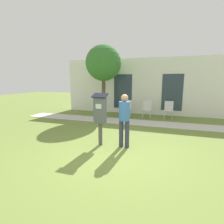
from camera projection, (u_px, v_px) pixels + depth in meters
The scene contains 9 objects.
ground_plane at pixel (116, 154), 4.71m from camera, with size 40.00×40.00×0.00m, color olive.
sidewalk at pixel (139, 122), 8.19m from camera, with size 12.00×1.10×0.02m.
building_facade at pixel (147, 87), 10.07m from camera, with size 10.00×0.26×3.20m.
parking_meter at pixel (100, 112), 5.22m from camera, with size 0.44×0.31×1.59m.
person_standing at pixel (124, 117), 5.05m from camera, with size 0.32×0.32×1.58m.
outdoor_chair_left at pixel (127, 107), 9.54m from camera, with size 0.44×0.44×0.90m.
outdoor_chair_middle at pixel (147, 108), 9.24m from camera, with size 0.44×0.44×0.90m.
outdoor_chair_right at pixel (169, 108), 9.02m from camera, with size 0.44×0.44×0.90m.
tree at pixel (103, 63), 9.31m from camera, with size 1.90×1.90×3.82m.
Camera 1 is at (1.31, -4.23, 1.98)m, focal length 28.00 mm.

